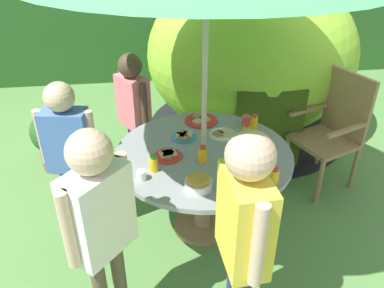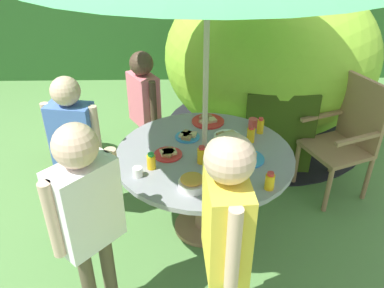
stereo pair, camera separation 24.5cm
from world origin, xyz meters
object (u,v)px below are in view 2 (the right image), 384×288
at_px(potted_plant, 69,130).
at_px(child_in_yellow_shirt, 226,224).
at_px(snack_bowl, 192,182).
at_px(cup_near, 253,123).
at_px(child_in_blue_shirt, 73,134).
at_px(plate_far_left, 187,136).
at_px(dome_tent, 270,57).
at_px(plate_mid_left, 208,121).
at_px(child_in_pink_shirt, 144,100).
at_px(juice_bottle_front_edge, 270,181).
at_px(plate_center_front, 247,158).
at_px(cup_far, 138,172).
at_px(wooden_chair, 348,134).
at_px(juice_bottle_near_left, 202,155).
at_px(plate_back_edge, 227,136).
at_px(plate_mid_right, 168,153).
at_px(juice_bottle_near_right, 151,161).
at_px(juice_bottle_far_right, 251,135).
at_px(juice_bottle_center_back, 260,126).
at_px(garden_table, 204,167).
at_px(child_in_white_shirt, 86,205).

xyz_separation_m(potted_plant, child_in_yellow_shirt, (1.31, -1.93, 0.54)).
relative_size(snack_bowl, cup_near, 2.31).
bearing_deg(child_in_blue_shirt, plate_far_left, 13.28).
relative_size(dome_tent, plate_mid_left, 9.09).
relative_size(child_in_blue_shirt, cup_near, 16.27).
relative_size(child_in_pink_shirt, juice_bottle_front_edge, 9.92).
xyz_separation_m(plate_center_front, cup_far, (-0.72, -0.18, 0.02)).
height_order(wooden_chair, juice_bottle_near_left, wooden_chair).
bearing_deg(plate_back_edge, child_in_pink_shirt, 139.27).
bearing_deg(plate_mid_right, child_in_pink_shirt, 105.92).
relative_size(snack_bowl, juice_bottle_near_right, 1.49).
bearing_deg(juice_bottle_far_right, child_in_blue_shirt, 179.22).
xyz_separation_m(child_in_blue_shirt, cup_near, (1.33, 0.20, -0.03)).
relative_size(dome_tent, child_in_yellow_shirt, 1.73).
xyz_separation_m(dome_tent, plate_back_edge, (-0.57, -1.39, -0.13)).
distance_m(child_in_blue_shirt, cup_far, 0.66).
bearing_deg(plate_far_left, child_in_blue_shirt, -176.36).
bearing_deg(potted_plant, plate_back_edge, -29.48).
height_order(child_in_yellow_shirt, juice_bottle_center_back, child_in_yellow_shirt).
distance_m(potted_plant, juice_bottle_near_right, 1.56).
bearing_deg(snack_bowl, garden_table, 76.75).
height_order(wooden_chair, plate_far_left, wooden_chair).
bearing_deg(cup_near, child_in_yellow_shirt, -104.95).
distance_m(plate_back_edge, cup_far, 0.78).
bearing_deg(plate_back_edge, snack_bowl, -114.24).
distance_m(potted_plant, juice_bottle_far_right, 1.87).
height_order(child_in_yellow_shirt, juice_bottle_far_right, child_in_yellow_shirt).
relative_size(plate_mid_right, juice_bottle_center_back, 1.55).
bearing_deg(cup_far, cup_near, 37.13).
distance_m(child_in_pink_shirt, plate_back_edge, 0.88).
relative_size(plate_center_front, juice_bottle_front_edge, 1.96).
distance_m(child_in_white_shirt, child_in_yellow_shirt, 0.73).
relative_size(plate_mid_right, juice_bottle_near_right, 1.71).
xyz_separation_m(wooden_chair, juice_bottle_center_back, (-0.78, -0.22, 0.21)).
xyz_separation_m(plate_far_left, plate_mid_left, (0.16, 0.24, -0.00)).
bearing_deg(plate_mid_right, cup_near, 30.92).
height_order(garden_table, juice_bottle_center_back, juice_bottle_center_back).
bearing_deg(juice_bottle_near_left, child_in_pink_shirt, 116.73).
bearing_deg(child_in_white_shirt, cup_far, 16.65).
xyz_separation_m(plate_mid_right, juice_bottle_far_right, (0.59, 0.17, 0.04)).
distance_m(plate_back_edge, juice_bottle_center_back, 0.26).
bearing_deg(plate_back_edge, juice_bottle_near_left, -121.57).
xyz_separation_m(dome_tent, child_in_pink_shirt, (-1.23, -0.82, -0.09)).
bearing_deg(plate_mid_left, juice_bottle_front_edge, -69.72).
height_order(child_in_pink_shirt, plate_mid_left, child_in_pink_shirt).
bearing_deg(potted_plant, cup_far, -57.72).
height_order(plate_center_front, cup_far, cup_far).
bearing_deg(juice_bottle_near_right, snack_bowl, -39.71).
bearing_deg(wooden_chair, cup_far, -87.22).
distance_m(child_in_pink_shirt, child_in_blue_shirt, 0.77).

